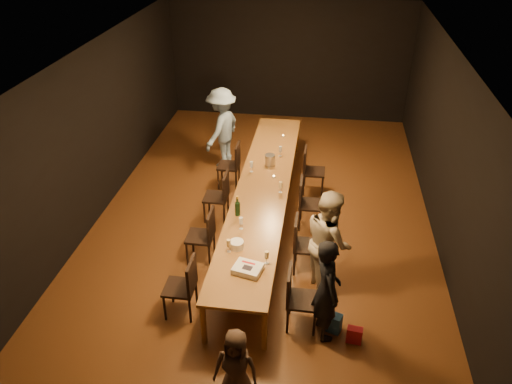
# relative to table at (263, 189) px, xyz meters

# --- Properties ---
(ground) EXTENTS (10.00, 10.00, 0.00)m
(ground) POSITION_rel_table_xyz_m (0.00, 0.00, -0.70)
(ground) COLOR #4A2C12
(ground) RESTS_ON ground
(room_shell) EXTENTS (6.04, 10.04, 3.02)m
(room_shell) POSITION_rel_table_xyz_m (0.00, 0.00, 1.38)
(room_shell) COLOR black
(room_shell) RESTS_ON ground
(table) EXTENTS (0.90, 6.00, 0.75)m
(table) POSITION_rel_table_xyz_m (0.00, 0.00, 0.00)
(table) COLOR brown
(table) RESTS_ON ground
(chair_right_0) EXTENTS (0.42, 0.42, 0.93)m
(chair_right_0) POSITION_rel_table_xyz_m (0.85, -2.40, -0.24)
(chair_right_0) COLOR black
(chair_right_0) RESTS_ON ground
(chair_right_1) EXTENTS (0.42, 0.42, 0.93)m
(chair_right_1) POSITION_rel_table_xyz_m (0.85, -1.20, -0.24)
(chair_right_1) COLOR black
(chair_right_1) RESTS_ON ground
(chair_right_2) EXTENTS (0.42, 0.42, 0.93)m
(chair_right_2) POSITION_rel_table_xyz_m (0.85, 0.00, -0.24)
(chair_right_2) COLOR black
(chair_right_2) RESTS_ON ground
(chair_right_3) EXTENTS (0.42, 0.42, 0.93)m
(chair_right_3) POSITION_rel_table_xyz_m (0.85, 1.20, -0.24)
(chair_right_3) COLOR black
(chair_right_3) RESTS_ON ground
(chair_left_0) EXTENTS (0.42, 0.42, 0.93)m
(chair_left_0) POSITION_rel_table_xyz_m (-0.85, -2.40, -0.24)
(chair_left_0) COLOR black
(chair_left_0) RESTS_ON ground
(chair_left_1) EXTENTS (0.42, 0.42, 0.93)m
(chair_left_1) POSITION_rel_table_xyz_m (-0.85, -1.20, -0.24)
(chair_left_1) COLOR black
(chair_left_1) RESTS_ON ground
(chair_left_2) EXTENTS (0.42, 0.42, 0.93)m
(chair_left_2) POSITION_rel_table_xyz_m (-0.85, 0.00, -0.24)
(chair_left_2) COLOR black
(chair_left_2) RESTS_ON ground
(chair_left_3) EXTENTS (0.42, 0.42, 0.93)m
(chair_left_3) POSITION_rel_table_xyz_m (-0.85, 1.20, -0.24)
(chair_left_3) COLOR black
(chair_left_3) RESTS_ON ground
(woman_birthday) EXTENTS (0.53, 0.64, 1.52)m
(woman_birthday) POSITION_rel_table_xyz_m (1.15, -2.49, 0.06)
(woman_birthday) COLOR black
(woman_birthday) RESTS_ON ground
(woman_tan) EXTENTS (0.85, 0.96, 1.64)m
(woman_tan) POSITION_rel_table_xyz_m (1.15, -1.53, 0.12)
(woman_tan) COLOR #BCAB8D
(woman_tan) RESTS_ON ground
(man_blue) EXTENTS (0.95, 1.26, 1.72)m
(man_blue) POSITION_rel_table_xyz_m (-1.15, 2.09, 0.16)
(man_blue) COLOR #7F9FC5
(man_blue) RESTS_ON ground
(child) EXTENTS (0.55, 0.39, 1.07)m
(child) POSITION_rel_table_xyz_m (0.18, -3.69, -0.17)
(child) COLOR #463227
(child) RESTS_ON ground
(gift_bag_red) EXTENTS (0.21, 0.13, 0.24)m
(gift_bag_red) POSITION_rel_table_xyz_m (1.56, -2.61, -0.58)
(gift_bag_red) COLOR red
(gift_bag_red) RESTS_ON ground
(gift_bag_blue) EXTENTS (0.26, 0.21, 0.28)m
(gift_bag_blue) POSITION_rel_table_xyz_m (1.28, -2.45, -0.56)
(gift_bag_blue) COLOR #2860AE
(gift_bag_blue) RESTS_ON ground
(birthday_cake) EXTENTS (0.43, 0.38, 0.09)m
(birthday_cake) POSITION_rel_table_xyz_m (0.09, -2.27, 0.09)
(birthday_cake) COLOR white
(birthday_cake) RESTS_ON table
(plate_stack) EXTENTS (0.27, 0.27, 0.11)m
(plate_stack) POSITION_rel_table_xyz_m (-0.15, -1.78, 0.11)
(plate_stack) COLOR white
(plate_stack) RESTS_ON table
(champagne_bottle) EXTENTS (0.10, 0.10, 0.35)m
(champagne_bottle) POSITION_rel_table_xyz_m (-0.28, -0.95, 0.22)
(champagne_bottle) COLOR black
(champagne_bottle) RESTS_ON table
(ice_bucket) EXTENTS (0.25, 0.25, 0.21)m
(ice_bucket) POSITION_rel_table_xyz_m (0.02, 0.80, 0.15)
(ice_bucket) COLOR #A8A8AD
(ice_bucket) RESTS_ON table
(wineglass_0) EXTENTS (0.06, 0.06, 0.21)m
(wineglass_0) POSITION_rel_table_xyz_m (-0.24, -1.89, 0.15)
(wineglass_0) COLOR beige
(wineglass_0) RESTS_ON table
(wineglass_1) EXTENTS (0.06, 0.06, 0.21)m
(wineglass_1) POSITION_rel_table_xyz_m (0.32, -2.07, 0.15)
(wineglass_1) COLOR beige
(wineglass_1) RESTS_ON table
(wineglass_2) EXTENTS (0.06, 0.06, 0.21)m
(wineglass_2) POSITION_rel_table_xyz_m (-0.16, -1.31, 0.15)
(wineglass_2) COLOR silver
(wineglass_2) RESTS_ON table
(wineglass_3) EXTENTS (0.06, 0.06, 0.21)m
(wineglass_3) POSITION_rel_table_xyz_m (0.32, -0.16, 0.15)
(wineglass_3) COLOR beige
(wineglass_3) RESTS_ON table
(wineglass_4) EXTENTS (0.06, 0.06, 0.21)m
(wineglass_4) POSITION_rel_table_xyz_m (-0.28, 0.49, 0.15)
(wineglass_4) COLOR silver
(wineglass_4) RESTS_ON table
(wineglass_5) EXTENTS (0.06, 0.06, 0.21)m
(wineglass_5) POSITION_rel_table_xyz_m (0.18, 1.18, 0.15)
(wineglass_5) COLOR silver
(wineglass_5) RESTS_ON table
(tealight_near) EXTENTS (0.05, 0.05, 0.03)m
(tealight_near) POSITION_rel_table_xyz_m (0.15, -2.33, 0.06)
(tealight_near) COLOR #B2B7B2
(tealight_near) RESTS_ON table
(tealight_mid) EXTENTS (0.05, 0.05, 0.03)m
(tealight_mid) POSITION_rel_table_xyz_m (0.15, 0.33, 0.06)
(tealight_mid) COLOR #B2B7B2
(tealight_mid) RESTS_ON table
(tealight_far) EXTENTS (0.05, 0.05, 0.03)m
(tealight_far) POSITION_rel_table_xyz_m (0.15, 2.08, 0.06)
(tealight_far) COLOR #B2B7B2
(tealight_far) RESTS_ON table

